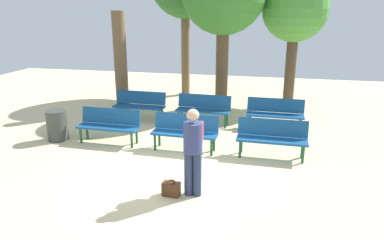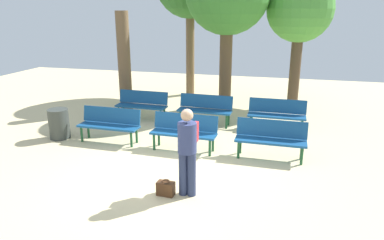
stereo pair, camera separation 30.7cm
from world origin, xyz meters
The scene contains 12 objects.
ground_plane centered at (0.00, 0.00, 0.00)m, with size 24.00×24.00×0.00m, color beige.
bench_r0_c0 centered at (-2.03, 1.60, 0.50)m, with size 1.61×0.51×0.87m.
bench_r0_c1 centered at (-0.01, 1.54, 0.50)m, with size 1.61×0.53×0.87m.
bench_r0_c2 centered at (2.04, 1.56, 0.50)m, with size 1.61×0.50×0.87m.
bench_r1_c0 centered at (-1.98, 3.68, 0.50)m, with size 1.61×0.53×0.87m.
bench_r1_c1 centered at (0.03, 3.65, 0.50)m, with size 1.62×0.54×0.87m.
bench_r1_c2 centered at (2.11, 3.64, 0.50)m, with size 1.61×0.50×0.87m.
tree_0 centered at (2.58, 6.68, 3.26)m, with size 2.24×2.24×4.44m.
tree_2 centered at (-2.97, 4.64, 1.63)m, with size 0.43×0.43×3.27m.
visitor_with_backpack centered at (0.65, -0.58, 0.94)m, with size 0.35×0.53×1.65m.
handbag centered at (0.27, -0.73, 0.13)m, with size 0.33×0.20×0.29m.
trash_bin centered at (-3.45, 1.48, 0.40)m, with size 0.53×0.53×0.80m, color #383D38.
Camera 1 is at (1.93, -6.40, 3.29)m, focal length 33.39 mm.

